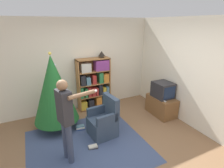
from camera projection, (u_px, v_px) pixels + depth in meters
ground_plane at (117, 148)px, 3.63m from camera, size 14.00×14.00×0.00m
wall_back at (83, 65)px, 5.05m from camera, size 8.00×0.10×2.60m
wall_right at (197, 75)px, 4.05m from camera, size 0.10×8.00×2.60m
area_rug at (88, 145)px, 3.69m from camera, size 2.38×2.20×0.01m
bookshelf at (94, 84)px, 5.12m from camera, size 0.96×0.32×1.51m
tv_stand at (161, 106)px, 4.89m from camera, size 0.49×0.83×0.52m
television at (163, 90)px, 4.73m from camera, size 0.45×0.51×0.42m
game_remote at (164, 101)px, 4.53m from camera, size 0.04×0.12×0.02m
christmas_tree at (54, 89)px, 4.03m from camera, size 1.05×1.05×1.87m
armchair at (104, 122)px, 3.97m from camera, size 0.62×0.61×0.92m
standing_person at (66, 115)px, 3.02m from camera, size 0.69×0.46×1.59m
table_lamp at (102, 54)px, 4.95m from camera, size 0.20×0.20×0.18m
book_pile_near_tree at (80, 127)px, 4.25m from camera, size 0.23×0.18×0.10m
book_pile_by_chair at (93, 147)px, 3.61m from camera, size 0.22×0.15×0.05m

